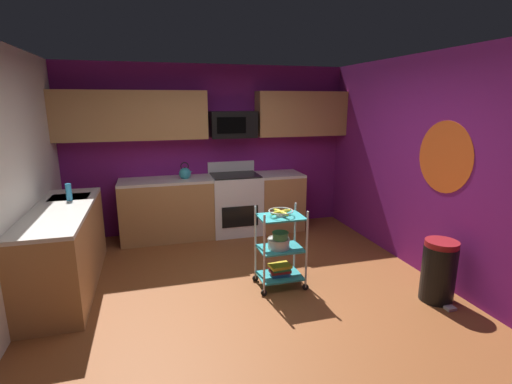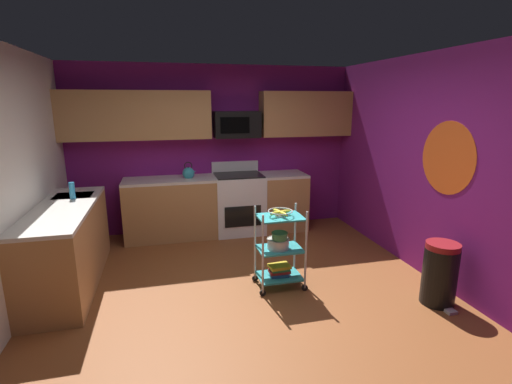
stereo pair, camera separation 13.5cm
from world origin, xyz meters
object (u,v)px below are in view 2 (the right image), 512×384
object	(u,v)px
fruit_bowl	(280,212)
dish_soap_bottle	(72,191)
kettle	(189,173)
trash_can	(440,274)
rolling_cart	(280,249)
oven_range	(239,203)
mixing_bowl_large	(278,243)
microwave	(237,124)
mixing_bowl_small	(280,236)
book_stack	(279,270)

from	to	relation	value
fruit_bowl	dish_soap_bottle	xyz separation A→B (m)	(-2.27, 0.98, 0.14)
fruit_bowl	dish_soap_bottle	distance (m)	2.48
kettle	trash_can	xyz separation A→B (m)	(2.34, -2.66, -0.67)
dish_soap_bottle	kettle	bearing A→B (deg)	33.48
fruit_bowl	kettle	world-z (taller)	kettle
rolling_cart	kettle	xyz separation A→B (m)	(-0.85, 1.92, 0.55)
oven_range	trash_can	bearing A→B (deg)	-59.45
rolling_cart	mixing_bowl_large	bearing A→B (deg)	180.00
fruit_bowl	kettle	size ratio (longest dim) A/B	1.03
kettle	trash_can	distance (m)	3.60
mixing_bowl_large	trash_can	bearing A→B (deg)	-26.20
microwave	fruit_bowl	xyz separation A→B (m)	(0.08, -2.03, -0.82)
microwave	trash_can	bearing A→B (deg)	-60.40
microwave	rolling_cart	bearing A→B (deg)	-87.65
mixing_bowl_small	kettle	bearing A→B (deg)	113.25
oven_range	kettle	size ratio (longest dim) A/B	4.17
kettle	oven_range	bearing A→B (deg)	0.29
fruit_bowl	trash_can	distance (m)	1.75
rolling_cart	kettle	world-z (taller)	kettle
trash_can	kettle	bearing A→B (deg)	131.33
mixing_bowl_large	book_stack	bearing A→B (deg)	0.00
microwave	book_stack	size ratio (longest dim) A/B	2.81
rolling_cart	kettle	bearing A→B (deg)	113.90
mixing_bowl_large	mixing_bowl_small	xyz separation A→B (m)	(0.01, -0.03, 0.10)
fruit_bowl	trash_can	bearing A→B (deg)	-26.49
mixing_bowl_large	fruit_bowl	bearing A→B (deg)	-0.00
mixing_bowl_large	rolling_cart	bearing A→B (deg)	-0.00
mixing_bowl_large	dish_soap_bottle	xyz separation A→B (m)	(-2.25, 0.98, 0.50)
fruit_bowl	mixing_bowl_small	xyz separation A→B (m)	(-0.01, -0.03, -0.26)
book_stack	kettle	xyz separation A→B (m)	(-0.85, 1.92, 0.80)
book_stack	rolling_cart	bearing A→B (deg)	-161.57
kettle	trash_can	size ratio (longest dim) A/B	0.40
fruit_bowl	mixing_bowl_small	distance (m)	0.26
rolling_cart	dish_soap_bottle	distance (m)	2.54
trash_can	book_stack	bearing A→B (deg)	153.51
microwave	fruit_bowl	bearing A→B (deg)	-87.65
dish_soap_bottle	mixing_bowl_small	bearing A→B (deg)	-24.00
oven_range	rolling_cart	world-z (taller)	oven_range
microwave	trash_can	world-z (taller)	microwave
mixing_bowl_small	kettle	xyz separation A→B (m)	(-0.84, 1.95, 0.38)
oven_range	book_stack	bearing A→B (deg)	-87.54
mixing_bowl_large	trash_can	size ratio (longest dim) A/B	0.38
mixing_bowl_small	rolling_cart	bearing A→B (deg)	66.85
mixing_bowl_large	dish_soap_bottle	distance (m)	2.51
oven_range	trash_can	xyz separation A→B (m)	(1.57, -2.66, -0.15)
microwave	dish_soap_bottle	world-z (taller)	microwave
book_stack	kettle	world-z (taller)	kettle
rolling_cart	dish_soap_bottle	xyz separation A→B (m)	(-2.27, 0.98, 0.57)
oven_range	fruit_bowl	distance (m)	1.96
mixing_bowl_small	dish_soap_bottle	xyz separation A→B (m)	(-2.26, 1.01, 0.40)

